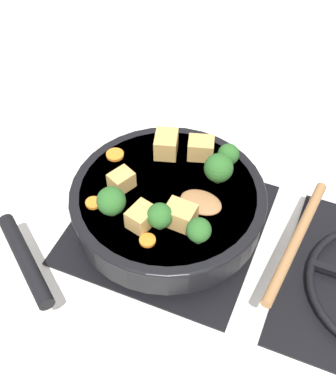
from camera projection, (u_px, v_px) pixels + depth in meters
ground_plane at (168, 224)px, 0.92m from camera, size 2.40×2.40×0.00m
front_burner_grate at (168, 220)px, 0.91m from camera, size 0.31×0.31×0.03m
skillet_pan at (167, 203)px, 0.87m from camera, size 0.42×0.38×0.06m
wooden_spoon at (254, 224)px, 0.80m from camera, size 0.24×0.21×0.02m
tofu_cube_center_large at (180, 215)px, 0.80m from camera, size 0.04×0.05×0.04m
tofu_cube_near_handle at (141, 217)px, 0.80m from camera, size 0.05×0.04×0.03m
tofu_cube_east_chunk at (121, 180)px, 0.85m from camera, size 0.05×0.04×0.03m
tofu_cube_west_chunk at (201, 148)px, 0.90m from camera, size 0.05×0.05×0.03m
tofu_cube_back_piece at (166, 144)px, 0.90m from camera, size 0.06×0.05×0.04m
broccoli_floret_near_spoon at (199, 230)px, 0.77m from camera, size 0.04×0.04×0.04m
broccoli_floret_center_top at (111, 201)px, 0.80m from camera, size 0.05×0.05×0.05m
broccoli_floret_east_rim at (219, 168)px, 0.85m from camera, size 0.05×0.05×0.05m
broccoli_floret_west_rim at (160, 216)px, 0.79m from camera, size 0.04×0.04×0.05m
broccoli_floret_north_edge at (228, 155)px, 0.88m from camera, size 0.04×0.04×0.04m
carrot_slice_orange_thin at (147, 240)px, 0.79m from camera, size 0.02×0.02×0.01m
carrot_slice_near_center at (93, 203)px, 0.84m from camera, size 0.02×0.02×0.01m
carrot_slice_edge_slice at (115, 155)px, 0.91m from camera, size 0.03×0.03×0.01m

